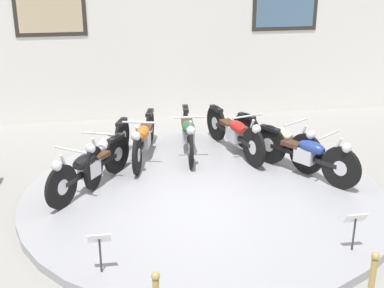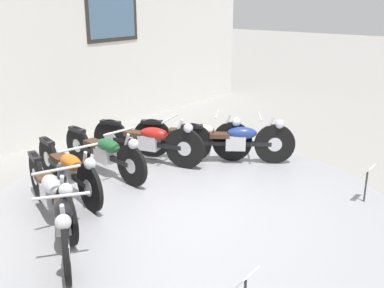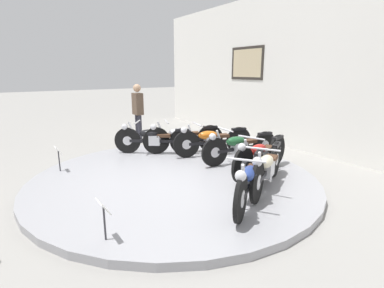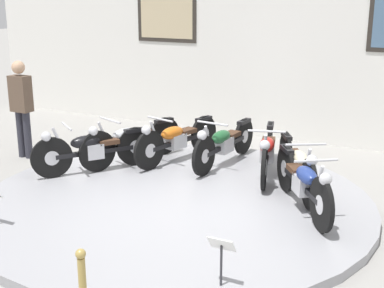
{
  "view_description": "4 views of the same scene",
  "coord_description": "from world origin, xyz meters",
  "px_view_note": "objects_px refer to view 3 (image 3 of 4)",
  "views": [
    {
      "loc": [
        -1.27,
        -7.02,
        3.67
      ],
      "look_at": [
        -0.19,
        -0.0,
        0.91
      ],
      "focal_mm": 50.0,
      "sensor_mm": 36.0,
      "label": 1
    },
    {
      "loc": [
        -4.21,
        -3.39,
        2.73
      ],
      "look_at": [
        0.23,
        0.13,
        0.86
      ],
      "focal_mm": 42.0,
      "sensor_mm": 36.0,
      "label": 2
    },
    {
      "loc": [
        4.77,
        -2.67,
        2.1
      ],
      "look_at": [
        0.27,
        0.23,
        0.78
      ],
      "focal_mm": 28.0,
      "sensor_mm": 36.0,
      "label": 3
    },
    {
      "loc": [
        3.36,
        -5.99,
        2.84
      ],
      "look_at": [
        0.04,
        0.43,
        0.78
      ],
      "focal_mm": 50.0,
      "sensor_mm": 36.0,
      "label": 4
    }
  ],
  "objects_px": {
    "motorcycle_silver": "(182,137)",
    "info_placard_front_centre": "(104,212)",
    "info_placard_front_left": "(58,153)",
    "visitor_standing": "(138,110)",
    "motorcycle_cream": "(267,166)",
    "motorcycle_orange": "(212,139)",
    "motorcycle_red": "(260,154)",
    "motorcycle_black": "(153,138)",
    "motorcycle_green": "(239,146)",
    "motorcycle_blue": "(250,179)"
  },
  "relations": [
    {
      "from": "motorcycle_cream",
      "to": "info_placard_front_left",
      "type": "height_order",
      "value": "motorcycle_cream"
    },
    {
      "from": "motorcycle_red",
      "to": "motorcycle_orange",
      "type": "bearing_deg",
      "value": -179.93
    },
    {
      "from": "motorcycle_orange",
      "to": "motorcycle_silver",
      "type": "bearing_deg",
      "value": -142.63
    },
    {
      "from": "motorcycle_black",
      "to": "info_placard_front_left",
      "type": "distance_m",
      "value": 2.17
    },
    {
      "from": "motorcycle_green",
      "to": "motorcycle_red",
      "type": "height_order",
      "value": "motorcycle_red"
    },
    {
      "from": "motorcycle_black",
      "to": "motorcycle_orange",
      "type": "distance_m",
      "value": 1.41
    },
    {
      "from": "motorcycle_green",
      "to": "info_placard_front_centre",
      "type": "distance_m",
      "value": 3.75
    },
    {
      "from": "motorcycle_black",
      "to": "visitor_standing",
      "type": "distance_m",
      "value": 1.88
    },
    {
      "from": "info_placard_front_centre",
      "to": "motorcycle_red",
      "type": "bearing_deg",
      "value": 102.24
    },
    {
      "from": "motorcycle_cream",
      "to": "info_placard_front_centre",
      "type": "distance_m",
      "value": 2.82
    },
    {
      "from": "motorcycle_red",
      "to": "motorcycle_silver",
      "type": "bearing_deg",
      "value": -168.09
    },
    {
      "from": "motorcycle_silver",
      "to": "info_placard_front_centre",
      "type": "xyz_separation_m",
      "value": [
        2.9,
        -2.81,
        -0.02
      ]
    },
    {
      "from": "motorcycle_green",
      "to": "motorcycle_red",
      "type": "bearing_deg",
      "value": -11.57
    },
    {
      "from": "motorcycle_black",
      "to": "motorcycle_cream",
      "type": "height_order",
      "value": "motorcycle_cream"
    },
    {
      "from": "motorcycle_silver",
      "to": "motorcycle_red",
      "type": "relative_size",
      "value": 0.98
    },
    {
      "from": "motorcycle_silver",
      "to": "motorcycle_cream",
      "type": "distance_m",
      "value": 2.79
    },
    {
      "from": "motorcycle_cream",
      "to": "motorcycle_green",
      "type": "bearing_deg",
      "value": 156.13
    },
    {
      "from": "motorcycle_black",
      "to": "motorcycle_green",
      "type": "distance_m",
      "value": 2.1
    },
    {
      "from": "info_placard_front_centre",
      "to": "visitor_standing",
      "type": "bearing_deg",
      "value": 152.89
    },
    {
      "from": "motorcycle_silver",
      "to": "motorcycle_blue",
      "type": "distance_m",
      "value": 3.13
    },
    {
      "from": "motorcycle_orange",
      "to": "info_placard_front_centre",
      "type": "bearing_deg",
      "value": -54.92
    },
    {
      "from": "motorcycle_green",
      "to": "info_placard_front_left",
      "type": "relative_size",
      "value": 3.85
    },
    {
      "from": "motorcycle_orange",
      "to": "info_placard_front_left",
      "type": "height_order",
      "value": "motorcycle_orange"
    },
    {
      "from": "motorcycle_black",
      "to": "motorcycle_blue",
      "type": "distance_m",
      "value": 3.35
    },
    {
      "from": "motorcycle_red",
      "to": "motorcycle_black",
      "type": "bearing_deg",
      "value": -155.89
    },
    {
      "from": "motorcycle_black",
      "to": "motorcycle_green",
      "type": "height_order",
      "value": "motorcycle_black"
    },
    {
      "from": "motorcycle_black",
      "to": "motorcycle_cream",
      "type": "relative_size",
      "value": 0.93
    },
    {
      "from": "motorcycle_green",
      "to": "motorcycle_red",
      "type": "relative_size",
      "value": 1.01
    },
    {
      "from": "motorcycle_orange",
      "to": "motorcycle_green",
      "type": "height_order",
      "value": "motorcycle_orange"
    },
    {
      "from": "info_placard_front_centre",
      "to": "visitor_standing",
      "type": "height_order",
      "value": "visitor_standing"
    },
    {
      "from": "motorcycle_black",
      "to": "motorcycle_silver",
      "type": "bearing_deg",
      "value": 66.49
    },
    {
      "from": "info_placard_front_left",
      "to": "visitor_standing",
      "type": "height_order",
      "value": "visitor_standing"
    },
    {
      "from": "info_placard_front_left",
      "to": "motorcycle_orange",
      "type": "bearing_deg",
      "value": 77.72
    },
    {
      "from": "visitor_standing",
      "to": "motorcycle_red",
      "type": "bearing_deg",
      "value": 9.76
    },
    {
      "from": "motorcycle_black",
      "to": "motorcycle_red",
      "type": "relative_size",
      "value": 0.85
    },
    {
      "from": "motorcycle_orange",
      "to": "info_placard_front_left",
      "type": "relative_size",
      "value": 3.8
    },
    {
      "from": "motorcycle_silver",
      "to": "motorcycle_green",
      "type": "distance_m",
      "value": 1.52
    },
    {
      "from": "motorcycle_red",
      "to": "info_placard_front_centre",
      "type": "relative_size",
      "value": 3.8
    },
    {
      "from": "motorcycle_green",
      "to": "motorcycle_blue",
      "type": "height_order",
      "value": "motorcycle_blue"
    },
    {
      "from": "motorcycle_cream",
      "to": "motorcycle_blue",
      "type": "distance_m",
      "value": 0.7
    },
    {
      "from": "motorcycle_orange",
      "to": "motorcycle_blue",
      "type": "bearing_deg",
      "value": -24.06
    },
    {
      "from": "motorcycle_silver",
      "to": "visitor_standing",
      "type": "distance_m",
      "value": 2.13
    },
    {
      "from": "motorcycle_silver",
      "to": "motorcycle_orange",
      "type": "xyz_separation_m",
      "value": [
        0.6,
        0.46,
        -0.01
      ]
    },
    {
      "from": "motorcycle_black",
      "to": "motorcycle_cream",
      "type": "distance_m",
      "value": 3.14
    },
    {
      "from": "motorcycle_red",
      "to": "info_placard_front_left",
      "type": "height_order",
      "value": "motorcycle_red"
    },
    {
      "from": "motorcycle_cream",
      "to": "motorcycle_blue",
      "type": "height_order",
      "value": "motorcycle_cream"
    },
    {
      "from": "motorcycle_cream",
      "to": "motorcycle_black",
      "type": "bearing_deg",
      "value": -168.13
    },
    {
      "from": "visitor_standing",
      "to": "motorcycle_silver",
      "type": "bearing_deg",
      "value": 7.45
    },
    {
      "from": "motorcycle_red",
      "to": "motorcycle_cream",
      "type": "xyz_separation_m",
      "value": [
        0.61,
        -0.46,
        0.0
      ]
    },
    {
      "from": "motorcycle_blue",
      "to": "visitor_standing",
      "type": "xyz_separation_m",
      "value": [
        -5.13,
        0.37,
        0.46
      ]
    }
  ]
}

